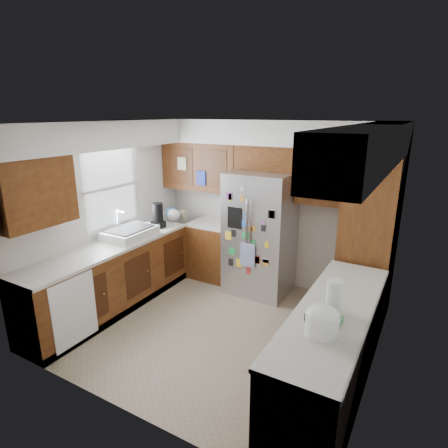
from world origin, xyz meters
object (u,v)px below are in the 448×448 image
Objects in this scene: pantry at (369,240)px; fridge at (260,234)px; rice_cooker at (322,320)px; paper_towel at (334,296)px.

pantry is 1.51m from fridge.
rice_cooker is at bearing -54.98° from fridge.
rice_cooker is (-0.00, -2.09, -0.03)m from pantry.
pantry is 7.74× the size of rice_cooker.
pantry is at bearing 89.76° from paper_towel.
pantry is at bearing -2.06° from fridge.
paper_towel is (-0.01, -1.71, -0.00)m from pantry.
pantry is 1.71m from paper_towel.
fridge is (-1.50, 0.05, -0.17)m from pantry.
pantry is 7.14× the size of paper_towel.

